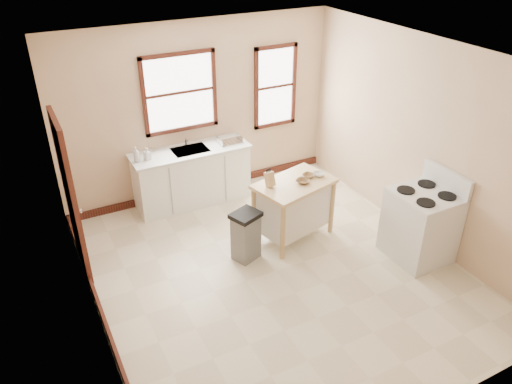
% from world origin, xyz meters
% --- Properties ---
extents(floor, '(5.00, 5.00, 0.00)m').
position_xyz_m(floor, '(0.00, 0.00, 0.00)').
color(floor, beige).
rests_on(floor, ground).
extents(ceiling, '(5.00, 5.00, 0.00)m').
position_xyz_m(ceiling, '(0.00, 0.00, 2.80)').
color(ceiling, white).
rests_on(ceiling, ground).
extents(wall_back, '(4.50, 0.04, 2.80)m').
position_xyz_m(wall_back, '(0.00, 2.50, 1.40)').
color(wall_back, '#D6B68C').
rests_on(wall_back, ground).
extents(wall_left, '(0.04, 5.00, 2.80)m').
position_xyz_m(wall_left, '(-2.25, 0.00, 1.40)').
color(wall_left, '#D6B68C').
rests_on(wall_left, ground).
extents(wall_right, '(0.04, 5.00, 2.80)m').
position_xyz_m(wall_right, '(2.25, 0.00, 1.40)').
color(wall_right, '#D6B68C').
rests_on(wall_right, ground).
extents(window_main, '(1.17, 0.06, 1.22)m').
position_xyz_m(window_main, '(-0.30, 2.48, 1.75)').
color(window_main, black).
rests_on(window_main, wall_back).
extents(window_side, '(0.77, 0.06, 1.37)m').
position_xyz_m(window_side, '(1.35, 2.48, 1.60)').
color(window_side, black).
rests_on(window_side, wall_back).
extents(door_left, '(0.06, 0.90, 2.10)m').
position_xyz_m(door_left, '(-2.21, 1.30, 1.05)').
color(door_left, black).
rests_on(door_left, ground).
extents(baseboard_back, '(4.50, 0.04, 0.12)m').
position_xyz_m(baseboard_back, '(0.00, 2.47, 0.06)').
color(baseboard_back, black).
rests_on(baseboard_back, ground).
extents(baseboard_left, '(0.04, 5.00, 0.12)m').
position_xyz_m(baseboard_left, '(-2.22, 0.00, 0.06)').
color(baseboard_left, black).
rests_on(baseboard_left, ground).
extents(sink_counter, '(1.86, 0.62, 0.92)m').
position_xyz_m(sink_counter, '(-0.30, 2.20, 0.46)').
color(sink_counter, white).
rests_on(sink_counter, ground).
extents(faucet, '(0.03, 0.03, 0.22)m').
position_xyz_m(faucet, '(-0.30, 2.38, 1.03)').
color(faucet, silver).
rests_on(faucet, sink_counter).
extents(soap_bottle_a, '(0.10, 0.10, 0.23)m').
position_xyz_m(soap_bottle_a, '(-1.14, 2.17, 1.04)').
color(soap_bottle_a, '#B2B2B2').
rests_on(soap_bottle_a, sink_counter).
extents(soap_bottle_b, '(0.11, 0.11, 0.18)m').
position_xyz_m(soap_bottle_b, '(-0.98, 2.17, 1.01)').
color(soap_bottle_b, '#B2B2B2').
rests_on(soap_bottle_b, sink_counter).
extents(dish_rack, '(0.44, 0.37, 0.09)m').
position_xyz_m(dish_rack, '(0.35, 2.16, 0.97)').
color(dish_rack, silver).
rests_on(dish_rack, sink_counter).
extents(kitchen_island, '(1.22, 0.93, 0.89)m').
position_xyz_m(kitchen_island, '(0.62, 0.61, 0.44)').
color(kitchen_island, '#FBCA93').
rests_on(kitchen_island, ground).
extents(knife_block, '(0.12, 0.12, 0.20)m').
position_xyz_m(knife_block, '(0.26, 0.67, 0.99)').
color(knife_block, tan).
rests_on(knife_block, kitchen_island).
extents(pepper_grinder, '(0.04, 0.04, 0.15)m').
position_xyz_m(pepper_grinder, '(0.31, 0.74, 0.96)').
color(pepper_grinder, '#3E1A10').
rests_on(pepper_grinder, kitchen_island).
extents(bowl_a, '(0.25, 0.25, 0.04)m').
position_xyz_m(bowl_a, '(0.71, 0.54, 0.91)').
color(bowl_a, brown).
rests_on(bowl_a, kitchen_island).
extents(bowl_b, '(0.22, 0.22, 0.04)m').
position_xyz_m(bowl_b, '(0.88, 0.65, 0.91)').
color(bowl_b, brown).
rests_on(bowl_b, kitchen_island).
extents(bowl_c, '(0.21, 0.21, 0.05)m').
position_xyz_m(bowl_c, '(1.02, 0.61, 0.91)').
color(bowl_c, silver).
rests_on(bowl_c, kitchen_island).
extents(trash_bin, '(0.45, 0.42, 0.71)m').
position_xyz_m(trash_bin, '(-0.21, 0.45, 0.35)').
color(trash_bin, '#5C5C5A').
rests_on(trash_bin, ground).
extents(gas_stove, '(0.78, 0.79, 1.24)m').
position_xyz_m(gas_stove, '(1.88, -0.57, 0.62)').
color(gas_stove, silver).
rests_on(gas_stove, ground).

